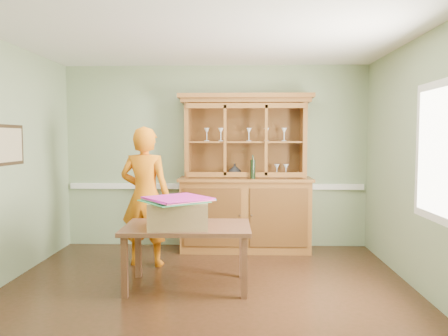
{
  "coord_description": "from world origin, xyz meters",
  "views": [
    {
      "loc": [
        0.34,
        -4.54,
        1.63
      ],
      "look_at": [
        0.18,
        0.4,
        1.29
      ],
      "focal_mm": 35.0,
      "sensor_mm": 36.0,
      "label": 1
    }
  ],
  "objects_px": {
    "china_hutch": "(245,196)",
    "dining_table": "(187,233)",
    "person": "(145,196)",
    "cardboard_box": "(178,214)"
  },
  "relations": [
    {
      "from": "china_hutch",
      "to": "dining_table",
      "type": "height_order",
      "value": "china_hutch"
    },
    {
      "from": "china_hutch",
      "to": "dining_table",
      "type": "xyz_separation_m",
      "value": [
        -0.65,
        -1.62,
        -0.19
      ]
    },
    {
      "from": "dining_table",
      "to": "person",
      "type": "relative_size",
      "value": 0.78
    },
    {
      "from": "cardboard_box",
      "to": "person",
      "type": "xyz_separation_m",
      "value": [
        -0.55,
        0.94,
        0.06
      ]
    },
    {
      "from": "china_hutch",
      "to": "cardboard_box",
      "type": "bearing_deg",
      "value": -112.83
    },
    {
      "from": "dining_table",
      "to": "person",
      "type": "height_order",
      "value": "person"
    },
    {
      "from": "china_hutch",
      "to": "cardboard_box",
      "type": "height_order",
      "value": "china_hutch"
    },
    {
      "from": "china_hutch",
      "to": "cardboard_box",
      "type": "distance_m",
      "value": 1.89
    },
    {
      "from": "china_hutch",
      "to": "dining_table",
      "type": "relative_size",
      "value": 1.63
    },
    {
      "from": "china_hutch",
      "to": "dining_table",
      "type": "distance_m",
      "value": 1.76
    }
  ]
}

